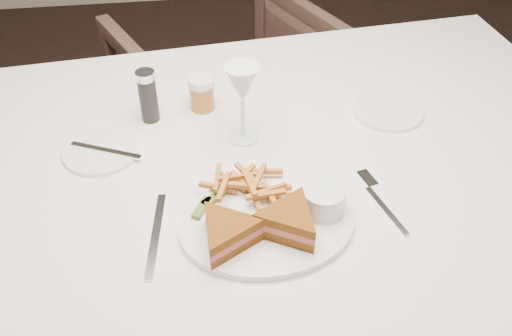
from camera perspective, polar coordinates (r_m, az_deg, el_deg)
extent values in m
cube|color=white|center=(1.42, -0.27, -11.73)|extent=(1.70, 1.22, 0.75)
imported|color=#4C352E|center=(2.06, -2.15, 6.97)|extent=(0.91, 0.88, 0.72)
ellipsoid|color=white|center=(1.03, 1.15, -5.60)|extent=(0.34, 0.28, 0.01)
cube|color=silver|center=(1.04, -9.98, -6.60)|extent=(0.04, 0.21, 0.00)
cylinder|color=white|center=(1.23, -15.20, 1.68)|extent=(0.16, 0.16, 0.01)
cylinder|color=white|center=(1.34, 13.07, 5.59)|extent=(0.16, 0.16, 0.01)
cylinder|color=black|center=(1.28, -10.75, 7.06)|extent=(0.04, 0.04, 0.12)
cylinder|color=#AB6329|center=(1.31, -5.44, 7.46)|extent=(0.06, 0.06, 0.08)
cube|color=#496B25|center=(1.06, -4.27, -3.03)|extent=(0.05, 0.05, 0.01)
cube|color=#496B25|center=(1.05, -5.43, -3.98)|extent=(0.04, 0.06, 0.01)
cylinder|color=white|center=(1.04, 6.75, -3.18)|extent=(0.08, 0.08, 0.05)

